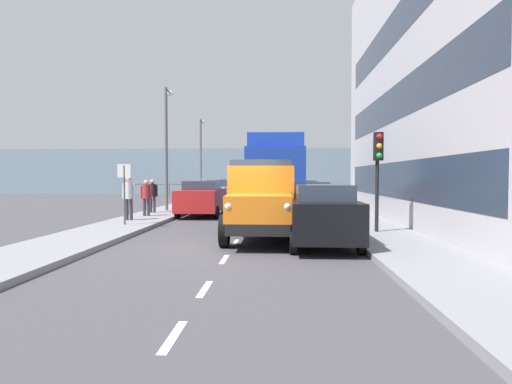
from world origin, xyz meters
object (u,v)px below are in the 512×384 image
object	(u,v)px
truck_vintage_orange	(261,202)
pedestrian_strolling	(129,194)
car_maroon_kerbside_2	(302,196)
lamp_post_far	(201,152)
car_red_oppositeside_0	(202,198)
traffic_light_near	(378,160)
pedestrian_by_lamp	(152,193)
street_sign	(124,183)
car_navy_kerbside_1	(308,202)
lamp_post_promenade	(167,137)
pedestrian_couple_b	(146,195)
lorry_cargo_blue	(276,174)
car_silver_oppositeside_1	(220,193)
car_white_oppositeside_2	(231,190)
car_black_kerbside_near	(322,214)

from	to	relation	value
truck_vintage_orange	pedestrian_strolling	xyz separation A→B (m)	(5.62, -4.37, 0.04)
car_maroon_kerbside_2	truck_vintage_orange	bearing A→B (deg)	80.06
truck_vintage_orange	lamp_post_far	distance (m)	21.44
car_red_oppositeside_0	traffic_light_near	world-z (taller)	traffic_light_near
pedestrian_strolling	pedestrian_by_lamp	bearing A→B (deg)	-88.01
pedestrian_by_lamp	lamp_post_far	distance (m)	12.71
street_sign	pedestrian_by_lamp	bearing A→B (deg)	-84.36
pedestrian_by_lamp	pedestrian_strolling	bearing A→B (deg)	91.99
car_red_oppositeside_0	pedestrian_by_lamp	xyz separation A→B (m)	(2.53, -0.27, 0.21)
car_navy_kerbside_1	pedestrian_strolling	world-z (taller)	pedestrian_strolling
lamp_post_promenade	pedestrian_strolling	bearing A→B (deg)	87.89
pedestrian_by_lamp	traffic_light_near	xyz separation A→B (m)	(-9.45, 7.10, 1.36)
car_red_oppositeside_0	pedestrian_couple_b	distance (m)	2.77
truck_vintage_orange	pedestrian_strolling	world-z (taller)	truck_vintage_orange
truck_vintage_orange	pedestrian_couple_b	size ratio (longest dim) A/B	3.47
lorry_cargo_blue	traffic_light_near	xyz separation A→B (m)	(-3.32, 6.76, 0.40)
car_navy_kerbside_1	car_silver_oppositeside_1	distance (m)	10.93
car_white_oppositeside_2	pedestrian_by_lamp	distance (m)	12.47
pedestrian_couple_b	lamp_post_far	size ratio (longest dim) A/B	0.26
car_red_oppositeside_0	lamp_post_far	size ratio (longest dim) A/B	0.69
car_white_oppositeside_2	lamp_post_promenade	bearing A→B (deg)	78.24
car_white_oppositeside_2	traffic_light_near	size ratio (longest dim) A/B	1.44
truck_vintage_orange	car_black_kerbside_near	size ratio (longest dim) A/B	1.40
car_black_kerbside_near	pedestrian_by_lamp	bearing A→B (deg)	-50.94
lorry_cargo_blue	car_maroon_kerbside_2	size ratio (longest dim) A/B	2.10
car_navy_kerbside_1	pedestrian_strolling	size ratio (longest dim) A/B	2.32
car_silver_oppositeside_1	street_sign	size ratio (longest dim) A/B	1.80
car_black_kerbside_near	car_red_oppositeside_0	size ratio (longest dim) A/B	0.95
pedestrian_by_lamp	lamp_post_promenade	world-z (taller)	lamp_post_promenade
lorry_cargo_blue	traffic_light_near	bearing A→B (deg)	116.19
pedestrian_strolling	traffic_light_near	size ratio (longest dim) A/B	0.56
car_silver_oppositeside_1	pedestrian_strolling	world-z (taller)	pedestrian_strolling
lorry_cargo_blue	car_white_oppositeside_2	distance (m)	13.11
traffic_light_near	street_sign	world-z (taller)	traffic_light_near
lamp_post_promenade	street_sign	bearing A→B (deg)	91.65
lamp_post_promenade	car_maroon_kerbside_2	bearing A→B (deg)	-179.44
lorry_cargo_blue	car_black_kerbside_near	world-z (taller)	lorry_cargo_blue
car_maroon_kerbside_2	car_white_oppositeside_2	bearing A→B (deg)	-64.83
lamp_post_promenade	lamp_post_far	distance (m)	10.78
car_black_kerbside_near	pedestrian_couple_b	bearing A→B (deg)	-45.63
truck_vintage_orange	pedestrian_couple_b	world-z (taller)	truck_vintage_orange
lorry_cargo_blue	pedestrian_by_lamp	size ratio (longest dim) A/B	5.00
lamp_post_promenade	lorry_cargo_blue	bearing A→B (deg)	161.19
car_navy_kerbside_1	pedestrian_couple_b	world-z (taller)	pedestrian_couple_b
car_black_kerbside_near	traffic_light_near	distance (m)	3.29
car_maroon_kerbside_2	lamp_post_far	size ratio (longest dim) A/B	0.63
car_red_oppositeside_0	car_silver_oppositeside_1	size ratio (longest dim) A/B	1.06
truck_vintage_orange	traffic_light_near	xyz separation A→B (m)	(-3.70, -1.03, 1.29)
car_silver_oppositeside_1	car_white_oppositeside_2	world-z (taller)	same
lamp_post_promenade	pedestrian_couple_b	bearing A→B (deg)	88.79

